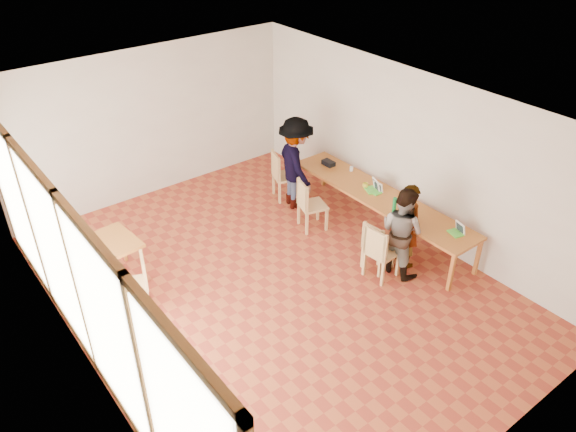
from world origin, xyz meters
The scene contains 25 objects.
ground centered at (0.00, 0.00, 0.00)m, with size 8.00×8.00×0.00m, color #9F4726.
wall_back centered at (0.00, 4.00, 1.50)m, with size 6.00×0.10×3.00m, color beige.
wall_front centered at (0.00, -4.00, 1.50)m, with size 6.00×0.10×3.00m, color beige.
wall_right centered at (3.00, 0.00, 1.50)m, with size 0.10×8.00×3.00m, color beige.
window_wall centered at (-2.96, 0.00, 1.50)m, with size 0.10×8.00×3.00m, color white.
ceiling centered at (0.00, 0.00, 3.02)m, with size 6.00×8.00×0.04m, color white.
communal_table centered at (2.50, 0.08, 0.70)m, with size 0.80×4.00×0.75m.
side_table centered at (-2.02, 1.68, 0.67)m, with size 0.90×0.90×0.75m.
chair_near centered at (1.59, -0.73, 0.56)m, with size 0.47×0.47×0.49m.
chair_mid centered at (1.47, -0.91, 0.60)m, with size 0.50×0.50×0.53m.
chair_far centered at (1.50, 0.94, 0.61)m, with size 0.58×0.58×0.53m.
chair_empty centered at (1.80, 2.14, 0.62)m, with size 0.60×0.60×0.54m.
chair_spare centered at (-1.90, 0.81, 0.56)m, with size 0.54×0.54×0.48m.
person_near centered at (2.14, -0.90, 0.76)m, with size 0.56×0.37×1.53m, color gray.
person_mid centered at (1.90, -0.98, 0.79)m, with size 0.76×0.60×1.57m, color gray.
person_far centered at (1.86, 1.74, 0.93)m, with size 1.20×0.69×1.86m, color gray.
laptop_near centered at (2.61, -1.54, 0.80)m, with size 0.25×0.27×0.20m.
laptop_mid centered at (2.54, 0.23, 0.80)m, with size 0.20×0.23×0.19m.
laptop_far centered at (2.54, 0.30, 0.81)m, with size 0.31×0.32×0.22m.
yellow_mug centered at (2.49, 0.46, 0.79)m, with size 0.11×0.11×0.09m, color gold.
green_bottle centered at (2.28, -0.45, 0.89)m, with size 0.07×0.07×0.28m, color #147631.
clear_glass centered at (2.75, 1.11, 0.80)m, with size 0.07×0.07×0.09m, color silver.
condiment_cup centered at (2.48, -0.74, 0.78)m, with size 0.08×0.08×0.06m, color white.
pink_phone centered at (2.73, -1.47, 0.76)m, with size 0.05×0.10×0.01m, color #B92E5E.
black_pouch centered at (2.55, 1.57, 0.80)m, with size 0.16×0.26×0.09m, color black.
Camera 1 is at (-4.18, -5.82, 5.86)m, focal length 35.00 mm.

